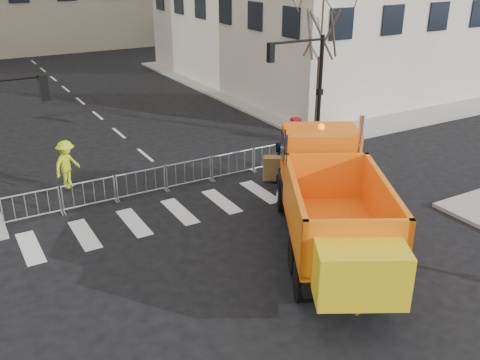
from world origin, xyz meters
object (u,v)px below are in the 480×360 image
cop_c (322,170)px  worker (67,164)px  cop_a (334,156)px  newspaper_box (296,128)px  plow_truck (330,200)px  cop_b (278,163)px

cop_c → worker: (-8.92, 5.20, 0.23)m
cop_a → newspaper_box: cop_a is taller
cop_a → newspaper_box: 5.03m
plow_truck → cop_a: plow_truck is taller
plow_truck → newspaper_box: (5.65, 9.67, -1.15)m
cop_c → cop_a: bearing=-174.7°
cop_c → newspaper_box: 6.31m
cop_c → newspaper_box: cop_c is taller
cop_c → newspaper_box: bearing=-144.0°
plow_truck → cop_a: bearing=-11.8°
cop_a → cop_c: (-1.31, -0.86, -0.07)m
cop_c → worker: 10.33m
cop_a → plow_truck: bearing=17.5°
cop_b → cop_c: 1.94m
plow_truck → cop_b: size_ratio=6.02×
cop_a → worker: (-10.23, 4.34, 0.16)m
cop_c → newspaper_box: (2.75, 5.68, -0.22)m
newspaper_box → cop_b: bearing=-128.4°
cop_b → worker: size_ratio=0.90×
cop_b → cop_c: cop_c is taller
cop_b → plow_truck: bearing=74.8°
worker → cop_a: bearing=-58.1°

